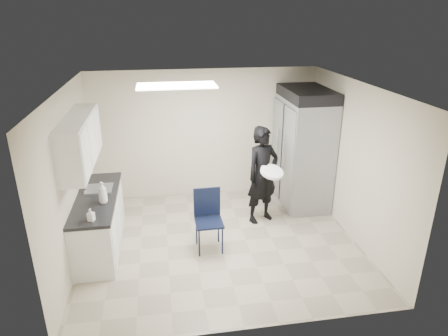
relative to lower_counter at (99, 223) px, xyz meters
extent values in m
plane|color=#A0937E|center=(1.95, -0.20, -0.43)|extent=(4.50, 4.50, 0.00)
plane|color=silver|center=(1.95, -0.20, 2.17)|extent=(4.50, 4.50, 0.00)
plane|color=beige|center=(1.95, 1.80, 0.87)|extent=(4.50, 0.00, 4.50)
plane|color=beige|center=(-0.30, -0.20, 0.87)|extent=(0.00, 4.00, 4.00)
plane|color=beige|center=(4.20, -0.20, 0.87)|extent=(0.00, 4.00, 4.00)
cube|color=white|center=(1.35, 0.20, 2.14)|extent=(1.20, 0.60, 0.02)
cube|color=silver|center=(0.00, 0.00, 0.00)|extent=(0.60, 1.90, 0.86)
cube|color=black|center=(0.00, 0.00, 0.46)|extent=(0.64, 1.95, 0.05)
cube|color=gray|center=(0.02, 0.25, 0.44)|extent=(0.42, 0.40, 0.14)
cylinder|color=silver|center=(-0.18, 0.25, 0.59)|extent=(0.02, 0.02, 0.24)
cube|color=silver|center=(-0.13, 0.00, 1.40)|extent=(0.35, 1.80, 0.75)
cube|color=black|center=(-0.19, 1.15, 1.19)|extent=(0.22, 0.30, 0.35)
cube|color=yellow|center=(-0.29, -0.10, 0.79)|extent=(0.00, 0.12, 0.07)
cube|color=yellow|center=(-0.29, 0.10, 0.75)|extent=(0.00, 0.12, 0.07)
cube|color=gray|center=(3.78, 1.07, 0.62)|extent=(0.80, 1.35, 2.10)
cube|color=black|center=(3.78, 1.07, 1.77)|extent=(0.80, 1.35, 0.20)
cube|color=black|center=(1.74, -0.36, 0.06)|extent=(0.44, 0.44, 0.97)
imported|color=black|center=(2.82, 0.46, 0.46)|extent=(0.78, 0.67, 1.79)
cylinder|color=silver|center=(2.92, 0.23, 0.61)|extent=(0.53, 0.53, 0.05)
imported|color=white|center=(0.15, -0.24, 0.65)|extent=(0.18, 0.18, 0.34)
imported|color=#B8BAC5|center=(0.05, -0.79, 0.57)|extent=(0.11, 0.11, 0.18)
camera|label=1|loc=(1.08, -5.91, 3.20)|focal=32.00mm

